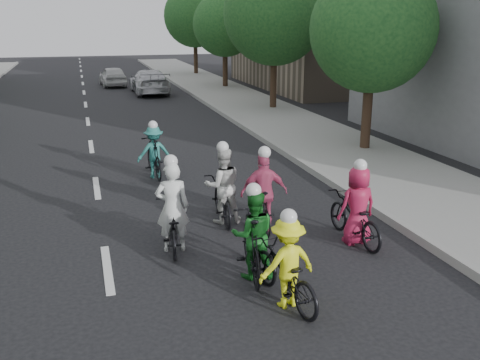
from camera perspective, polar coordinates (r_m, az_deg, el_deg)
name	(u,v)px	position (r m, az deg, el deg)	size (l,w,h in m)	color
ground	(107,269)	(9.94, -13.96, -9.20)	(120.00, 120.00, 0.00)	black
sidewalk_right	(303,131)	(21.09, 6.69, 5.18)	(4.00, 80.00, 0.15)	gray
curb_right	(255,134)	(20.41, 1.63, 4.94)	(0.18, 80.00, 0.18)	#999993
bldg_se	(334,24)	(36.74, 9.99, 16.10)	(10.00, 14.00, 8.00)	gray
tree_r_0	(373,29)	(17.99, 13.96, 15.33)	(4.00, 4.00, 5.97)	black
tree_r_1	(275,14)	(26.17, 3.71, 17.28)	(4.80, 4.80, 6.93)	black
tree_r_2	(225,24)	(34.76, -1.63, 16.26)	(4.00, 4.00, 5.97)	black
tree_r_3	(195,16)	(43.52, -4.85, 17.03)	(4.80, 4.80, 6.93)	black
cyclist_0	(222,193)	(11.63, -1.89, -1.41)	(0.85, 1.81, 1.81)	black
cyclist_1	(172,219)	(10.32, -7.22, -4.16)	(0.81, 1.75, 1.89)	black
cyclist_2	(263,200)	(11.11, 2.49, -2.12)	(1.02, 1.57, 1.83)	black
cyclist_3	(154,155)	(15.16, -9.16, 2.68)	(0.97, 1.88, 1.61)	black
cyclist_4	(286,269)	(8.36, 4.90, -9.47)	(1.01, 1.90, 1.59)	black
cyclist_5	(252,240)	(9.19, 1.30, -6.41)	(0.85, 1.95, 1.69)	black
cyclist_6	(355,213)	(10.79, 12.21, -3.50)	(0.80, 1.89, 1.73)	black
follow_car_lead	(149,82)	(32.81, -9.64, 10.31)	(2.00, 4.93, 1.43)	#BCBDC1
follow_car_trail	(113,76)	(37.11, -13.41, 10.72)	(1.53, 3.81, 1.30)	silver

